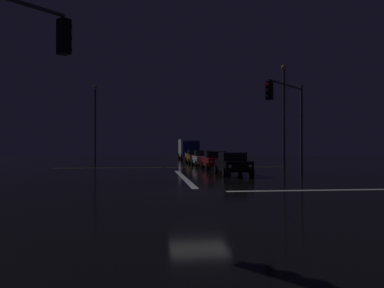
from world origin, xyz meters
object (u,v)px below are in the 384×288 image
box_truck (188,148)px  streetlamp_right_near (284,109)px  sedan_silver (193,155)px  traffic_signal_ne (289,110)px  sedan_orange (196,157)px  streetlamp_left_far (95,119)px  sedan_black (233,163)px  sedan_red (215,160)px  sedan_white (203,158)px

box_truck → streetlamp_right_near: bearing=-79.2°
sedan_silver → traffic_signal_ne: bearing=-83.5°
sedan_orange → streetlamp_left_far: bearing=168.6°
sedan_orange → box_truck: 13.40m
sedan_black → sedan_red: bearing=90.9°
sedan_black → sedan_silver: same height
box_truck → streetlamp_right_near: streetlamp_right_near is taller
sedan_red → box_truck: bearing=89.8°
sedan_orange → traffic_signal_ne: size_ratio=0.71×
sedan_black → streetlamp_right_near: size_ratio=0.50×
sedan_orange → box_truck: box_truck is taller
sedan_silver → streetlamp_right_near: 21.11m
traffic_signal_ne → streetlamp_right_near: bearing=72.2°
sedan_orange → traffic_signal_ne: (3.48, -20.26, 3.44)m
sedan_red → streetlamp_right_near: streetlamp_right_near is taller
sedan_white → box_truck: 19.05m
box_truck → traffic_signal_ne: bearing=-84.9°
sedan_white → streetlamp_left_far: (-11.81, 8.03, 4.50)m
sedan_orange → sedan_black: bearing=-88.4°
traffic_signal_ne → streetlamp_left_far: size_ratio=0.66×
sedan_red → sedan_white: size_ratio=1.00×
streetlamp_left_far → streetlamp_right_near: (17.31, -16.00, -0.32)m
traffic_signal_ne → sedan_silver: bearing=96.5°
sedan_black → streetlamp_right_near: bearing=37.6°
sedan_white → sedan_orange: (-0.10, 5.67, 0.00)m
sedan_red → streetlamp_left_far: size_ratio=0.47×
sedan_red → traffic_signal_ne: traffic_signal_ne is taller
sedan_red → traffic_signal_ne: (3.10, -9.30, 3.44)m
traffic_signal_ne → sedan_black: bearing=138.1°
sedan_black → sedan_white: bearing=91.9°
sedan_black → sedan_orange: 17.58m
sedan_black → traffic_signal_ne: size_ratio=0.71×
sedan_black → streetlamp_left_far: bearing=121.5°
sedan_red → box_truck: size_ratio=0.52×
sedan_black → sedan_silver: size_ratio=1.00×
sedan_red → sedan_white: (-0.29, 5.29, 0.00)m
traffic_signal_ne → streetlamp_right_near: streetlamp_right_near is taller
sedan_white → box_truck: (0.36, 19.03, 0.91)m
traffic_signal_ne → box_truck: bearing=95.1°
sedan_orange → streetlamp_left_far: size_ratio=0.47×
sedan_red → sedan_silver: (0.07, 17.36, 0.00)m
sedan_orange → sedan_silver: 6.41m
streetlamp_left_far → sedan_silver: bearing=18.4°
sedan_black → sedan_white: size_ratio=1.00×
sedan_red → streetlamp_right_near: size_ratio=0.50×
box_truck → streetlamp_right_near: 27.68m
box_truck → sedan_orange: bearing=-92.0°
sedan_red → traffic_signal_ne: 10.39m
sedan_black → sedan_silver: (-0.04, 23.97, 0.00)m
traffic_signal_ne → sedan_red: bearing=108.4°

